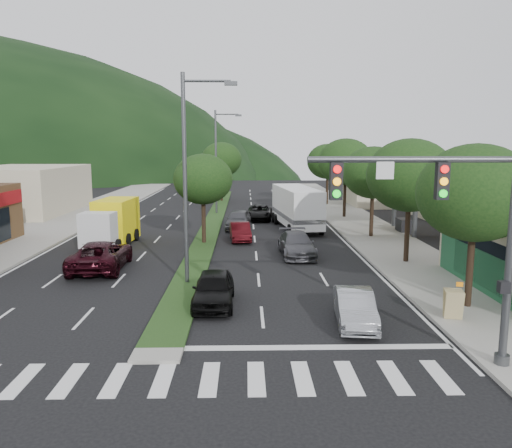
{
  "coord_description": "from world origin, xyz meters",
  "views": [
    {
      "loc": [
        2.86,
        -15.59,
        6.7
      ],
      "look_at": [
        3.44,
        12.25,
        2.29
      ],
      "focal_mm": 35.0,
      "sensor_mm": 36.0,
      "label": 1
    }
  ],
  "objects_px": {
    "tree_r_d": "(346,162)",
    "car_queue_d": "(259,212)",
    "tree_med_near": "(203,179)",
    "streetlight_mid": "(218,157)",
    "tree_r_e": "(328,162)",
    "streetlight_near": "(189,169)",
    "tree_r_b": "(410,175)",
    "car_queue_c": "(240,232)",
    "car_queue_b": "(297,244)",
    "tree_med_far": "(221,160)",
    "traffic_signal": "(460,217)",
    "tree_r_a": "(475,193)",
    "a_frame_sign": "(453,301)",
    "sedan_silver": "(355,308)",
    "box_truck": "(113,224)",
    "motorhome": "(297,207)",
    "tree_r_c": "(373,173)",
    "car_queue_e": "(238,219)",
    "car_queue_a": "(214,289)",
    "suv_maroon": "(101,255)"
  },
  "relations": [
    {
      "from": "tree_r_a",
      "to": "tree_r_d",
      "type": "relative_size",
      "value": 0.93
    },
    {
      "from": "tree_r_e",
      "to": "car_queue_b",
      "type": "height_order",
      "value": "tree_r_e"
    },
    {
      "from": "tree_med_far",
      "to": "sedan_silver",
      "type": "height_order",
      "value": "tree_med_far"
    },
    {
      "from": "tree_r_b",
      "to": "traffic_signal",
      "type": "bearing_deg",
      "value": -102.37
    },
    {
      "from": "tree_r_b",
      "to": "car_queue_c",
      "type": "bearing_deg",
      "value": 142.98
    },
    {
      "from": "tree_r_b",
      "to": "suv_maroon",
      "type": "relative_size",
      "value": 1.22
    },
    {
      "from": "car_queue_d",
      "to": "car_queue_e",
      "type": "height_order",
      "value": "car_queue_e"
    },
    {
      "from": "traffic_signal",
      "to": "tree_med_far",
      "type": "relative_size",
      "value": 1.01
    },
    {
      "from": "tree_r_a",
      "to": "car_queue_b",
      "type": "bearing_deg",
      "value": 120.62
    },
    {
      "from": "sedan_silver",
      "to": "a_frame_sign",
      "type": "xyz_separation_m",
      "value": [
        3.8,
        0.14,
        0.17
      ]
    },
    {
      "from": "tree_r_b",
      "to": "tree_med_far",
      "type": "relative_size",
      "value": 1.0
    },
    {
      "from": "car_queue_d",
      "to": "box_truck",
      "type": "distance_m",
      "value": 15.28
    },
    {
      "from": "tree_med_near",
      "to": "a_frame_sign",
      "type": "distance_m",
      "value": 19.2
    },
    {
      "from": "car_queue_b",
      "to": "tree_r_d",
      "type": "bearing_deg",
      "value": 67.32
    },
    {
      "from": "sedan_silver",
      "to": "box_truck",
      "type": "bearing_deg",
      "value": 135.75
    },
    {
      "from": "tree_r_d",
      "to": "motorhome",
      "type": "relative_size",
      "value": 0.8
    },
    {
      "from": "tree_med_far",
      "to": "sedan_silver",
      "type": "relative_size",
      "value": 1.78
    },
    {
      "from": "tree_r_a",
      "to": "streetlight_mid",
      "type": "distance_m",
      "value": 31.32
    },
    {
      "from": "tree_r_e",
      "to": "streetlight_near",
      "type": "xyz_separation_m",
      "value": [
        -11.79,
        -32.0,
        0.69
      ]
    },
    {
      "from": "traffic_signal",
      "to": "a_frame_sign",
      "type": "relative_size",
      "value": 4.66
    },
    {
      "from": "car_queue_d",
      "to": "car_queue_e",
      "type": "xyz_separation_m",
      "value": [
        -1.84,
        -5.0,
        0.11
      ]
    },
    {
      "from": "car_queue_a",
      "to": "traffic_signal",
      "type": "bearing_deg",
      "value": -40.05
    },
    {
      "from": "tree_r_c",
      "to": "car_queue_d",
      "type": "height_order",
      "value": "tree_r_c"
    },
    {
      "from": "car_queue_a",
      "to": "car_queue_d",
      "type": "xyz_separation_m",
      "value": [
        2.61,
        24.41,
        -0.06
      ]
    },
    {
      "from": "streetlight_near",
      "to": "car_queue_a",
      "type": "height_order",
      "value": "streetlight_near"
    },
    {
      "from": "tree_r_a",
      "to": "tree_r_d",
      "type": "distance_m",
      "value": 26.0
    },
    {
      "from": "sedan_silver",
      "to": "tree_r_e",
      "type": "bearing_deg",
      "value": 87.9
    },
    {
      "from": "tree_r_e",
      "to": "a_frame_sign",
      "type": "bearing_deg",
      "value": -91.88
    },
    {
      "from": "tree_r_b",
      "to": "car_queue_c",
      "type": "relative_size",
      "value": 1.8
    },
    {
      "from": "tree_r_d",
      "to": "car_queue_d",
      "type": "height_order",
      "value": "tree_r_d"
    },
    {
      "from": "traffic_signal",
      "to": "tree_r_a",
      "type": "distance_m",
      "value": 6.29
    },
    {
      "from": "car_queue_b",
      "to": "box_truck",
      "type": "distance_m",
      "value": 12.67
    },
    {
      "from": "tree_r_b",
      "to": "tree_med_far",
      "type": "distance_m",
      "value": 34.18
    },
    {
      "from": "traffic_signal",
      "to": "box_truck",
      "type": "distance_m",
      "value": 24.83
    },
    {
      "from": "tree_r_c",
      "to": "box_truck",
      "type": "relative_size",
      "value": 1.03
    },
    {
      "from": "tree_r_b",
      "to": "a_frame_sign",
      "type": "height_order",
      "value": "tree_r_b"
    },
    {
      "from": "sedan_silver",
      "to": "a_frame_sign",
      "type": "bearing_deg",
      "value": 7.61
    },
    {
      "from": "tree_med_near",
      "to": "streetlight_mid",
      "type": "xyz_separation_m",
      "value": [
        0.21,
        15.0,
        1.16
      ]
    },
    {
      "from": "car_queue_b",
      "to": "tree_med_near",
      "type": "bearing_deg",
      "value": 145.61
    },
    {
      "from": "a_frame_sign",
      "to": "tree_r_c",
      "type": "bearing_deg",
      "value": 98.46
    },
    {
      "from": "tree_r_d",
      "to": "car_queue_a",
      "type": "height_order",
      "value": "tree_r_d"
    },
    {
      "from": "traffic_signal",
      "to": "motorhome",
      "type": "relative_size",
      "value": 0.79
    },
    {
      "from": "tree_r_c",
      "to": "tree_r_e",
      "type": "height_order",
      "value": "tree_r_e"
    },
    {
      "from": "car_queue_c",
      "to": "tree_r_d",
      "type": "bearing_deg",
      "value": 43.83
    },
    {
      "from": "car_queue_c",
      "to": "a_frame_sign",
      "type": "bearing_deg",
      "value": -68.33
    },
    {
      "from": "traffic_signal",
      "to": "car_queue_e",
      "type": "bearing_deg",
      "value": 104.73
    },
    {
      "from": "tree_r_a",
      "to": "tree_med_far",
      "type": "xyz_separation_m",
      "value": [
        -12.0,
        40.0,
        0.19
      ]
    },
    {
      "from": "traffic_signal",
      "to": "streetlight_near",
      "type": "relative_size",
      "value": 0.7
    },
    {
      "from": "tree_r_a",
      "to": "a_frame_sign",
      "type": "height_order",
      "value": "tree_r_a"
    },
    {
      "from": "car_queue_e",
      "to": "a_frame_sign",
      "type": "bearing_deg",
      "value": -63.27
    }
  ]
}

